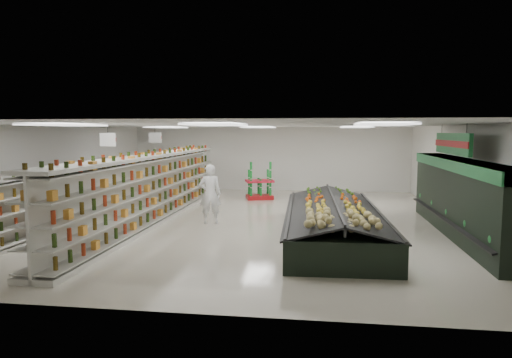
# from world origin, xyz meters

# --- Properties ---
(floor) EXTENTS (16.00, 16.00, 0.00)m
(floor) POSITION_xyz_m (0.00, 0.00, 0.00)
(floor) COLOR beige
(floor) RESTS_ON ground
(ceiling) EXTENTS (14.00, 16.00, 0.02)m
(ceiling) POSITION_xyz_m (0.00, 0.00, 3.20)
(ceiling) COLOR white
(ceiling) RESTS_ON wall_back
(wall_back) EXTENTS (14.00, 0.02, 3.20)m
(wall_back) POSITION_xyz_m (0.00, 8.00, 1.60)
(wall_back) COLOR silver
(wall_back) RESTS_ON floor
(wall_front) EXTENTS (14.00, 0.02, 3.20)m
(wall_front) POSITION_xyz_m (0.00, -8.00, 1.60)
(wall_front) COLOR silver
(wall_front) RESTS_ON floor
(wall_left) EXTENTS (0.02, 16.00, 3.20)m
(wall_left) POSITION_xyz_m (-7.00, 0.00, 1.60)
(wall_left) COLOR silver
(wall_left) RESTS_ON floor
(wall_right) EXTENTS (0.02, 16.00, 3.20)m
(wall_right) POSITION_xyz_m (7.00, 0.00, 1.60)
(wall_right) COLOR silver
(wall_right) RESTS_ON floor
(produce_wall_case) EXTENTS (0.93, 8.00, 2.20)m
(produce_wall_case) POSITION_xyz_m (6.53, -1.50, 1.24)
(produce_wall_case) COLOR black
(produce_wall_case) RESTS_ON floor
(aisle_sign_near) EXTENTS (0.52, 0.06, 0.75)m
(aisle_sign_near) POSITION_xyz_m (-3.80, -2.00, 2.75)
(aisle_sign_near) COLOR white
(aisle_sign_near) RESTS_ON ceiling
(aisle_sign_far) EXTENTS (0.52, 0.06, 0.75)m
(aisle_sign_far) POSITION_xyz_m (-3.80, 2.00, 2.75)
(aisle_sign_far) COLOR white
(aisle_sign_far) RESTS_ON ceiling
(hortifruti_banner) EXTENTS (0.12, 3.20, 0.95)m
(hortifruti_banner) POSITION_xyz_m (6.25, -1.50, 2.65)
(hortifruti_banner) COLOR #1D6D34
(hortifruti_banner) RESTS_ON ceiling
(gondola_left) EXTENTS (0.93, 10.53, 1.82)m
(gondola_left) POSITION_xyz_m (-5.38, -0.05, 0.84)
(gondola_left) COLOR silver
(gondola_left) RESTS_ON floor
(gondola_center) EXTENTS (1.05, 12.94, 2.24)m
(gondola_center) POSITION_xyz_m (-2.97, -0.69, 1.03)
(gondola_center) COLOR silver
(gondola_center) RESTS_ON floor
(produce_island) EXTENTS (2.92, 7.47, 1.10)m
(produce_island) POSITION_xyz_m (2.94, -2.11, 0.50)
(produce_island) COLOR black
(produce_island) RESTS_ON floor
(soda_endcap) EXTENTS (1.38, 1.13, 1.53)m
(soda_endcap) POSITION_xyz_m (-0.07, 4.82, 0.74)
(soda_endcap) COLOR #A51216
(soda_endcap) RESTS_ON floor
(shopper_main) EXTENTS (0.79, 0.60, 1.94)m
(shopper_main) POSITION_xyz_m (-0.98, -0.70, 0.97)
(shopper_main) COLOR white
(shopper_main) RESTS_ON floor
(shopper_background) EXTENTS (0.96, 1.06, 1.85)m
(shopper_background) POSITION_xyz_m (-3.46, 4.04, 0.93)
(shopper_background) COLOR tan
(shopper_background) RESTS_ON floor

